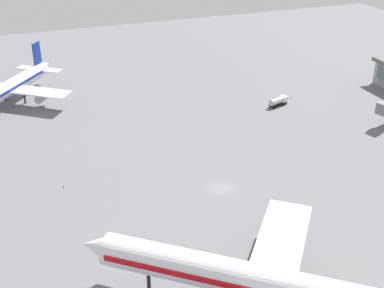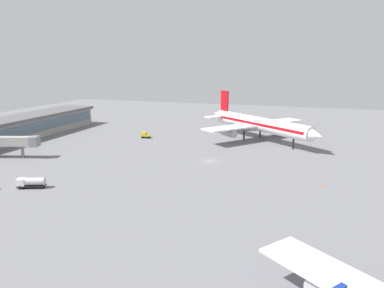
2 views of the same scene
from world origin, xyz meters
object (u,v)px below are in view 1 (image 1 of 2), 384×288
(safety_cone_mid_apron, at_px, (64,186))
(fuel_truck, at_px, (278,101))
(airplane_at_gate, at_px, (8,89))
(safety_cone_near_gate, at_px, (291,98))
(airplane_taxiing, at_px, (257,281))

(safety_cone_mid_apron, bearing_deg, fuel_truck, -70.18)
(airplane_at_gate, height_order, safety_cone_near_gate, airplane_at_gate)
(fuel_truck, bearing_deg, airplane_taxiing, -142.23)
(fuel_truck, relative_size, safety_cone_near_gate, 10.94)
(fuel_truck, xyz_separation_m, safety_cone_mid_apron, (-23.25, 64.49, -1.09))
(airplane_at_gate, bearing_deg, airplane_taxiing, 54.43)
(airplane_at_gate, xyz_separation_m, fuel_truck, (-27.72, -72.65, -3.67))
(airplane_taxiing, relative_size, safety_cone_near_gate, 78.19)
(airplane_taxiing, distance_m, safety_cone_near_gate, 87.68)
(airplane_at_gate, bearing_deg, safety_cone_mid_apron, 46.38)
(fuel_truck, distance_m, safety_cone_near_gate, 6.96)
(safety_cone_near_gate, relative_size, safety_cone_mid_apron, 1.00)
(airplane_taxiing, xyz_separation_m, fuel_truck, (69.42, -42.67, -4.82))
(safety_cone_near_gate, height_order, safety_cone_mid_apron, same)
(fuel_truck, distance_m, safety_cone_mid_apron, 68.56)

